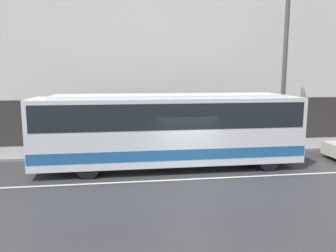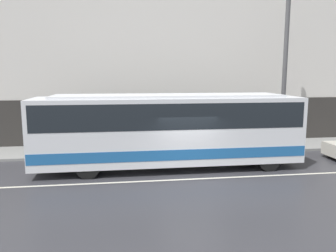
{
  "view_description": "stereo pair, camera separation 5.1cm",
  "coord_description": "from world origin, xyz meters",
  "views": [
    {
      "loc": [
        -2.78,
        -12.64,
        4.22
      ],
      "look_at": [
        -0.67,
        1.84,
        1.94
      ],
      "focal_mm": 35.0,
      "sensor_mm": 36.0,
      "label": 1
    },
    {
      "loc": [
        -2.73,
        -12.65,
        4.22
      ],
      "look_at": [
        -0.67,
        1.84,
        1.94
      ],
      "focal_mm": 35.0,
      "sensor_mm": 36.0,
      "label": 2
    }
  ],
  "objects": [
    {
      "name": "utility_pole_near",
      "position": [
        6.39,
        4.88,
        4.47
      ],
      "size": [
        0.25,
        0.25,
        8.69
      ],
      "color": "#4C4C4F",
      "rests_on": "sidewalk"
    },
    {
      "name": "sidewalk",
      "position": [
        0.0,
        5.52,
        0.06
      ],
      "size": [
        60.0,
        3.04,
        0.13
      ],
      "color": "gray",
      "rests_on": "ground_plane"
    },
    {
      "name": "lane_stripe",
      "position": [
        0.0,
        0.0,
        0.0
      ],
      "size": [
        54.0,
        0.14,
        0.01
      ],
      "color": "beige",
      "rests_on": "ground_plane"
    },
    {
      "name": "pedestrian_waiting",
      "position": [
        -5.05,
        5.41,
        0.85
      ],
      "size": [
        0.36,
        0.36,
        1.56
      ],
      "color": "#333338",
      "rests_on": "sidewalk"
    },
    {
      "name": "building_facade",
      "position": [
        0.0,
        7.18,
        6.63
      ],
      "size": [
        60.0,
        0.35,
        13.68
      ],
      "color": "silver",
      "rests_on": "ground_plane"
    },
    {
      "name": "transit_bus",
      "position": [
        -0.63,
        1.84,
        1.9
      ],
      "size": [
        11.88,
        2.61,
        3.37
      ],
      "color": "silver",
      "rests_on": "ground_plane"
    },
    {
      "name": "ground_plane",
      "position": [
        0.0,
        0.0,
        0.0
      ],
      "size": [
        60.0,
        60.0,
        0.0
      ],
      "primitive_type": "plane",
      "color": "#333338"
    }
  ]
}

